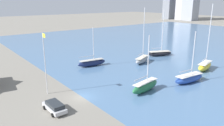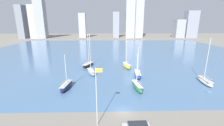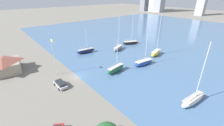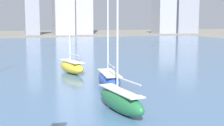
{
  "view_description": "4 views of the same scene",
  "coord_description": "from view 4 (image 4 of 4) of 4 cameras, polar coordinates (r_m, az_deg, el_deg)",
  "views": [
    {
      "loc": [
        32.75,
        -18.43,
        17.09
      ],
      "look_at": [
        -1.6,
        8.17,
        4.81
      ],
      "focal_mm": 35.0,
      "sensor_mm": 36.0,
      "label": 1
    },
    {
      "loc": [
        -3.25,
        -29.7,
        19.46
      ],
      "look_at": [
        -1.97,
        19.98,
        5.99
      ],
      "focal_mm": 24.0,
      "sensor_mm": 36.0,
      "label": 2
    },
    {
      "loc": [
        38.06,
        -17.39,
        23.72
      ],
      "look_at": [
        6.17,
        8.77,
        4.3
      ],
      "focal_mm": 24.0,
      "sensor_mm": 36.0,
      "label": 3
    },
    {
      "loc": [
        -3.85,
        -15.02,
        8.33
      ],
      "look_at": [
        6.14,
        16.51,
        3.81
      ],
      "focal_mm": 50.0,
      "sensor_mm": 36.0,
      "label": 4
    }
  ],
  "objects": [
    {
      "name": "sailboat_green",
      "position": [
        28.61,
        1.53,
        -6.82
      ],
      "size": [
        2.89,
        8.01,
        11.06
      ],
      "rotation": [
        0.0,
        0.0,
        0.15
      ],
      "color": "#236B3D",
      "rests_on": "harbor_water"
    },
    {
      "name": "harbor_water",
      "position": [
        85.51,
        -14.93,
        1.93
      ],
      "size": [
        180.0,
        140.0,
        0.0
      ],
      "color": "#4C7099",
      "rests_on": "ground_plane"
    },
    {
      "name": "sailboat_blue",
      "position": [
        39.76,
        -0.56,
        -2.89
      ],
      "size": [
        3.16,
        8.53,
        11.12
      ],
      "rotation": [
        0.0,
        0.0,
        -0.1
      ],
      "color": "#284CA8",
      "rests_on": "harbor_water"
    },
    {
      "name": "sailboat_yellow",
      "position": [
        49.83,
        -7.39,
        -0.58
      ],
      "size": [
        3.86,
        7.91,
        16.59
      ],
      "rotation": [
        0.0,
        0.0,
        0.23
      ],
      "color": "yellow",
      "rests_on": "harbor_water"
    }
  ]
}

